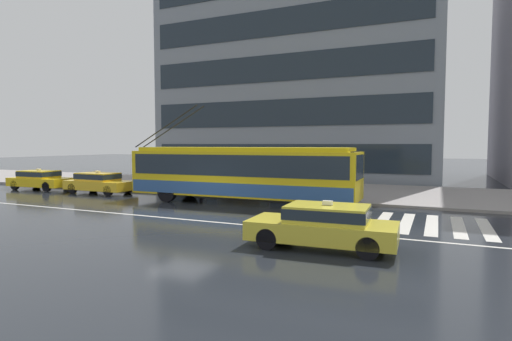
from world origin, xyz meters
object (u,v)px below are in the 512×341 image
Objects in this scene: taxi_queued_behind_bus at (99,182)px; pedestrian_at_shelter at (268,165)px; trolleybus at (242,172)px; bus_shelter at (239,162)px; taxi_far_behind at (40,179)px; pedestrian_walking_past at (200,165)px; pedestrian_approaching_curb at (328,167)px; taxi_oncoming_far at (324,224)px.

taxi_queued_behind_bus is 10.49m from pedestrian_at_shelter.
bus_shelter is (-1.92, 3.53, 0.38)m from trolleybus.
pedestrian_walking_past reaches higher than taxi_far_behind.
pedestrian_approaching_curb reaches higher than pedestrian_walking_past.
pedestrian_at_shelter reaches higher than taxi_far_behind.
pedestrian_walking_past is (5.31, 3.10, 0.98)m from taxi_queued_behind_bus.
pedestrian_walking_past is (-4.59, 3.34, 0.10)m from trolleybus.
pedestrian_at_shelter is at bearing 171.41° from pedestrian_approaching_curb.
trolleybus is at bearing -131.57° from pedestrian_approaching_curb.
taxi_queued_behind_bus is at bearing -155.68° from pedestrian_at_shelter.
pedestrian_approaching_curb is 8.12m from pedestrian_walking_past.
taxi_queued_behind_bus is 1.14× the size of bus_shelter.
bus_shelter is at bearing 118.55° from trolleybus.
taxi_far_behind is 19.03m from pedestrian_approaching_curb.
taxi_oncoming_far is at bearing -44.27° from pedestrian_walking_past.
bus_shelter is 1.97× the size of pedestrian_at_shelter.
taxi_far_behind is at bearing 160.87° from taxi_oncoming_far.
taxi_queued_behind_bus is 2.31× the size of pedestrian_walking_past.
bus_shelter is at bearing 4.08° from pedestrian_walking_past.
pedestrian_walking_past is at bearing -175.92° from bus_shelter.
bus_shelter is at bearing -146.63° from pedestrian_at_shelter.
taxi_far_behind is (-15.14, 0.25, -0.88)m from trolleybus.
trolleybus is 4.03m from bus_shelter.
taxi_far_behind is 1.01× the size of taxi_oncoming_far.
pedestrian_approaching_curb reaches higher than taxi_queued_behind_bus.
trolleybus is 2.87× the size of taxi_oncoming_far.
pedestrian_at_shelter is (9.51, 4.30, 1.06)m from taxi_queued_behind_bus.
bus_shelter is at bearing 127.11° from taxi_oncoming_far.
bus_shelter is (13.23, 3.28, 1.25)m from taxi_far_behind.
taxi_far_behind is 15.40m from pedestrian_at_shelter.
taxi_far_behind is at bearing 179.05° from trolleybus.
pedestrian_at_shelter is at bearing 15.89° from pedestrian_walking_past.
taxi_far_behind is at bearing -163.81° from pedestrian_at_shelter.
bus_shelter reaches higher than pedestrian_walking_past.
taxi_queued_behind_bus is 2.15× the size of pedestrian_approaching_curb.
pedestrian_at_shelter is at bearing 94.97° from trolleybus.
bus_shelter reaches higher than taxi_far_behind.
taxi_far_behind is 11.04m from pedestrian_walking_past.
pedestrian_approaching_curb is (18.64, 3.69, 1.05)m from taxi_far_behind.
pedestrian_walking_past is at bearing 30.30° from taxi_queued_behind_bus.
pedestrian_at_shelter is (-0.39, 4.53, 0.19)m from trolleybus.
pedestrian_at_shelter is (14.75, 4.28, 1.06)m from taxi_far_behind.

